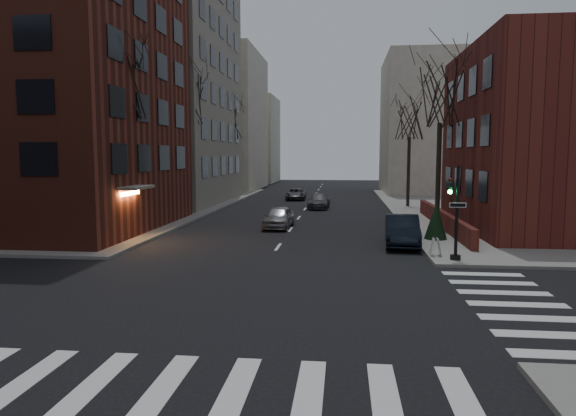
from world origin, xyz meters
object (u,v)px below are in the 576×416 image
object	(u,v)px
streetlamp_near	(180,160)
car_lane_silver	(279,217)
tree_left_c	(228,122)
traffic_signal	(455,219)
tree_right_a	(441,95)
sandwich_board	(435,247)
parked_sedan	(402,231)
tree_right_b	(410,119)
streetlamp_far	(238,158)
tree_left_a	(121,83)
car_lane_gray	(319,201)
car_lane_far	(296,194)
evergreen_shrub	(436,220)
tree_left_b	(188,98)

from	to	relation	value
streetlamp_near	car_lane_silver	world-z (taller)	streetlamp_near
tree_left_c	traffic_signal	bearing A→B (deg)	-61.64
tree_right_a	car_lane_silver	world-z (taller)	tree_right_a
sandwich_board	traffic_signal	bearing A→B (deg)	-52.28
tree_right_a	parked_sedan	distance (m)	9.17
streetlamp_near	sandwich_board	world-z (taller)	streetlamp_near
streetlamp_near	tree_right_b	bearing A→B (deg)	30.47
streetlamp_far	traffic_signal	bearing A→B (deg)	-63.94
tree_right_b	sandwich_board	distance (m)	23.34
tree_right_a	sandwich_board	world-z (taller)	tree_right_a
tree_left_a	streetlamp_far	xyz separation A→B (m)	(0.60, 28.00, -4.23)
car_lane_gray	tree_right_a	bearing A→B (deg)	-56.25
car_lane_far	sandwich_board	size ratio (longest dim) A/B	5.22
tree_left_c	sandwich_board	size ratio (longest dim) A/B	12.14
tree_left_a	sandwich_board	xyz separation A→B (m)	(16.10, -4.21, -7.92)
evergreen_shrub	car_lane_gray	bearing A→B (deg)	113.28
streetlamp_far	car_lane_gray	size ratio (longest dim) A/B	1.50
tree_left_c	car_lane_gray	bearing A→B (deg)	-43.39
sandwich_board	tree_right_b	bearing A→B (deg)	85.24
tree_left_c	car_lane_gray	distance (m)	15.58
tree_left_a	tree_right_a	distance (m)	18.05
tree_left_a	car_lane_gray	xyz separation A→B (m)	(9.96, 16.59, -7.86)
tree_left_b	tree_right_a	bearing A→B (deg)	-24.44
tree_left_c	evergreen_shrub	distance (m)	31.42
car_lane_silver	evergreen_shrub	xyz separation A→B (m)	(8.91, -4.19, 0.46)
parked_sedan	evergreen_shrub	size ratio (longest dim) A/B	2.37
tree_right_a	parked_sedan	world-z (taller)	tree_right_a
tree_right_a	parked_sedan	bearing A→B (deg)	-117.66
traffic_signal	tree_left_b	size ratio (longest dim) A/B	0.37
traffic_signal	parked_sedan	world-z (taller)	traffic_signal
tree_right_a	streetlamp_near	size ratio (longest dim) A/B	1.55
car_lane_silver	car_lane_gray	distance (m)	12.13
tree_left_c	streetlamp_near	xyz separation A→B (m)	(0.60, -18.00, -3.79)
tree_right_b	streetlamp_near	world-z (taller)	tree_right_b
traffic_signal	car_lane_silver	distance (m)	13.05
tree_right_a	traffic_signal	bearing A→B (deg)	-95.47
tree_left_b	streetlamp_near	world-z (taller)	tree_left_b
parked_sedan	car_lane_silver	bearing A→B (deg)	145.10
traffic_signal	evergreen_shrub	xyz separation A→B (m)	(0.17, 5.43, -0.77)
tree_right_b	car_lane_gray	world-z (taller)	tree_right_b
streetlamp_far	parked_sedan	size ratio (longest dim) A/B	1.34
car_lane_silver	sandwich_board	world-z (taller)	car_lane_silver
tree_left_b	sandwich_board	bearing A→B (deg)	-45.19
tree_right_a	car_lane_gray	world-z (taller)	tree_right_a
traffic_signal	parked_sedan	size ratio (longest dim) A/B	0.85
tree_left_c	car_lane_far	size ratio (longest dim) A/B	2.32
tree_left_c	car_lane_silver	xyz separation A→B (m)	(8.00, -21.38, -7.35)
car_lane_silver	traffic_signal	bearing A→B (deg)	-44.61
tree_right_b	car_lane_far	bearing A→B (deg)	146.50
car_lane_gray	car_lane_far	world-z (taller)	car_lane_gray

